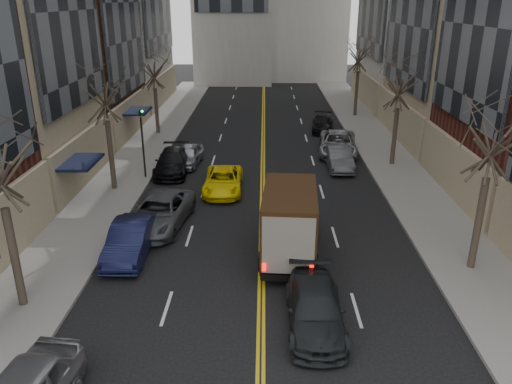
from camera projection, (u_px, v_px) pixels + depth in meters
sidewalk_left at (139, 155)px, 36.18m from camera, size 4.00×66.00×0.15m
sidewalk_right at (388, 156)px, 35.90m from camera, size 4.00×66.00×0.15m
tree_lf_mid at (103, 78)px, 27.28m from camera, size 3.20×3.20×8.91m
tree_lf_far at (153, 61)px, 39.59m from camera, size 3.20×3.20×8.12m
tree_rt_near at (497, 119)px, 18.68m from camera, size 3.20×3.20×8.71m
tree_rt_mid at (401, 74)px, 31.82m from camera, size 3.20×3.20×8.32m
tree_rt_far at (360, 44)px, 45.58m from camera, size 3.20×3.20×9.11m
traffic_signal at (142, 136)px, 30.49m from camera, size 0.29×0.26×4.70m
ups_truck at (290, 221)px, 21.71m from camera, size 2.71×6.03×3.23m
observer_sedan at (315, 308)px, 17.22m from camera, size 1.96×4.77×1.38m
taxi at (223, 181)px, 29.31m from camera, size 2.22×4.74×1.31m
pedestrian at (295, 208)px, 24.86m from camera, size 0.53×0.72×1.82m
parked_lf_b at (130, 240)px, 21.95m from camera, size 1.67×4.60×1.51m
parked_lf_c at (160, 212)px, 24.77m from camera, size 3.17×5.69×1.50m
parked_lf_d at (172, 162)px, 32.46m from camera, size 2.29×5.14×1.47m
parked_lf_e at (188, 155)px, 33.94m from camera, size 1.99×4.12×1.36m
parked_rt_a at (339, 158)px, 33.23m from camera, size 1.53×4.35×1.43m
parked_rt_b at (338, 143)px, 36.35m from camera, size 3.26×5.94×1.58m
parked_rt_c at (323, 124)px, 42.65m from camera, size 2.33×4.62×1.29m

